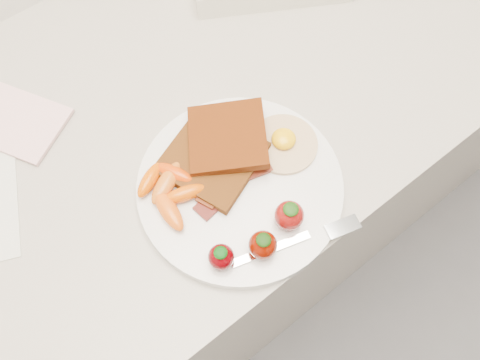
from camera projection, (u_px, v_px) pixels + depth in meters
counter at (197, 215)px, 1.09m from camera, size 2.00×0.60×0.90m
plate at (240, 186)px, 0.62m from camera, size 0.27×0.27×0.02m
toast_lower at (212, 159)px, 0.62m from camera, size 0.15×0.15×0.01m
toast_upper at (228, 137)px, 0.61m from camera, size 0.14×0.14×0.02m
fried_egg at (284, 143)px, 0.63m from camera, size 0.11×0.11×0.02m
bacon_strips at (228, 179)px, 0.61m from camera, size 0.12×0.07×0.01m
baby_carrots at (169, 189)px, 0.59m from camera, size 0.08×0.10×0.02m
strawberries at (263, 236)px, 0.56m from camera, size 0.13×0.05×0.04m
fork at (304, 239)px, 0.57m from camera, size 0.16×0.07×0.00m
notepad at (13, 121)px, 0.66m from camera, size 0.16×0.17×0.01m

